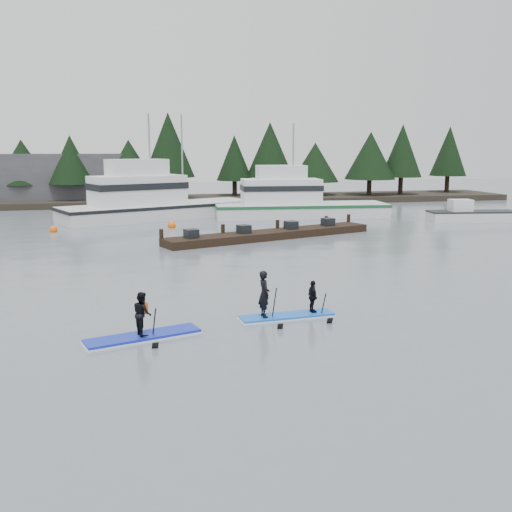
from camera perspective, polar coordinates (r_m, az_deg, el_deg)
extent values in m
plane|color=slate|center=(18.30, 4.06, -6.80)|extent=(160.00, 160.00, 0.00)
cube|color=#2D281E|center=(59.17, -7.54, 5.55)|extent=(70.00, 8.00, 0.60)
cube|color=#4C4C51|center=(61.47, -20.97, 7.18)|extent=(18.00, 6.00, 5.00)
cube|color=silver|center=(46.73, -9.50, 3.91)|extent=(16.31, 10.09, 2.11)
cube|color=white|center=(45.75, -11.74, 6.46)|extent=(7.79, 5.64, 2.29)
cylinder|color=gray|center=(46.09, -10.57, 9.48)|extent=(0.14, 0.14, 7.03)
cube|color=silver|center=(47.10, 4.50, 4.07)|extent=(14.24, 5.12, 1.99)
cube|color=white|center=(46.59, 2.51, 6.48)|extent=(6.50, 3.38, 1.99)
cylinder|color=gray|center=(46.66, 3.73, 9.18)|extent=(0.14, 0.14, 6.39)
cube|color=silver|center=(47.00, 20.82, 3.75)|extent=(6.90, 2.91, 0.78)
cube|color=black|center=(35.50, 1.55, 2.16)|extent=(13.99, 6.58, 0.47)
sphere|color=#FF5F0C|center=(40.81, -8.42, 2.83)|extent=(0.58, 0.58, 0.58)
sphere|color=#FF5F0C|center=(40.59, -19.60, 2.28)|extent=(0.54, 0.54, 0.54)
cube|color=#1326B3|center=(17.21, -11.22, -7.90)|extent=(3.47, 1.77, 0.13)
imported|color=black|center=(17.00, -11.31, -5.65)|extent=(0.65, 0.74, 1.28)
cube|color=#E35213|center=(16.96, -11.33, -5.15)|extent=(0.35, 0.28, 0.32)
cylinder|color=black|center=(17.01, -10.21, -7.22)|extent=(0.17, 0.88, 1.50)
cube|color=blue|center=(18.91, 3.13, -6.02)|extent=(3.20, 1.01, 0.11)
imported|color=black|center=(18.44, 0.82, -3.81)|extent=(0.41, 0.59, 1.53)
cylinder|color=black|center=(18.43, 1.77, -5.26)|extent=(0.09, 0.94, 1.59)
imported|color=black|center=(19.08, 5.69, -4.05)|extent=(0.32, 0.66, 1.08)
cylinder|color=black|center=(19.10, 6.61, -5.51)|extent=(0.08, 0.85, 1.43)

